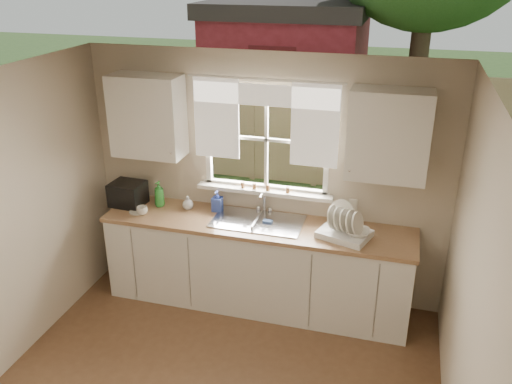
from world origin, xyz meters
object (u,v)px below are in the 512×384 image
(soap_bottle_a, at_px, (159,194))
(black_appliance, at_px, (128,194))
(dish_rack, at_px, (344,229))
(cup, at_px, (142,211))

(soap_bottle_a, height_order, black_appliance, soap_bottle_a)
(dish_rack, relative_size, soap_bottle_a, 1.96)
(dish_rack, distance_m, soap_bottle_a, 1.93)
(soap_bottle_a, xyz_separation_m, cup, (-0.08, -0.24, -0.09))
(dish_rack, relative_size, cup, 4.83)
(black_appliance, bearing_deg, cup, -33.04)
(dish_rack, bearing_deg, cup, -177.73)
(dish_rack, xyz_separation_m, soap_bottle_a, (-1.92, 0.16, 0.06))
(dish_rack, height_order, cup, dish_rack)
(dish_rack, height_order, soap_bottle_a, dish_rack)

